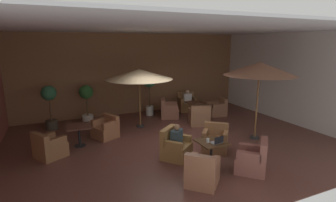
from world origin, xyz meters
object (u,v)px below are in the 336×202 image
(armchair_mid_center_west, at_px, (199,117))
(cafe_table_front_right, at_px, (79,130))
(armchair_mid_center_south, at_px, (169,110))
(potted_tree_mid_left, at_px, (149,87))
(armchair_front_left_west, at_px, (215,141))
(patron_blue_shirt, at_px, (187,97))
(patio_umbrella_tall_red, at_px, (260,69))
(armchair_front_left_south, at_px, (253,160))
(armchair_front_right_east, at_px, (106,129))
(armchair_front_left_north, at_px, (175,147))
(armchair_mid_center_east, at_px, (187,104))
(potted_tree_mid_right, at_px, (50,102))
(armchair_front_right_north, at_px, (49,147))
(cafe_table_mid_center, at_px, (194,105))
(armchair_front_left_east, at_px, (202,172))
(open_laptop, at_px, (217,141))
(patio_umbrella_center_beige, at_px, (139,74))
(armchair_mid_center_north, at_px, (217,109))
(patron_by_window, at_px, (177,136))
(potted_tree_left_corner, at_px, (87,99))
(cafe_table_front_left, at_px, (211,147))
(iced_drink_cup, at_px, (208,140))

(armchair_mid_center_west, bearing_deg, cafe_table_front_right, -175.50)
(armchair_mid_center_south, height_order, potted_tree_mid_left, potted_tree_mid_left)
(armchair_front_left_west, xyz_separation_m, patron_blue_shirt, (1.49, 4.62, 0.39))
(armchair_front_left_west, xyz_separation_m, patio_umbrella_tall_red, (1.87, 0.30, 2.14))
(armchair_front_left_south, relative_size, potted_tree_mid_left, 0.54)
(armchair_front_left_south, xyz_separation_m, armchair_front_right_east, (-2.99, 4.13, -0.03))
(armchair_front_left_west, bearing_deg, armchair_front_left_north, -179.91)
(cafe_table_front_right, relative_size, armchair_mid_center_east, 0.82)
(armchair_mid_center_east, distance_m, potted_tree_mid_right, 6.22)
(armchair_front_right_north, height_order, cafe_table_mid_center, armchair_front_right_north)
(armchair_front_left_east, relative_size, open_laptop, 3.13)
(patio_umbrella_center_beige, bearing_deg, armchair_mid_center_east, 26.89)
(armchair_front_right_east, bearing_deg, armchair_front_left_south, -54.13)
(armchair_mid_center_north, distance_m, patron_by_window, 5.07)
(patron_by_window, bearing_deg, patio_umbrella_center_beige, 91.02)
(armchair_mid_center_north, xyz_separation_m, patron_blue_shirt, (-0.90, 1.26, 0.40))
(armchair_front_left_north, distance_m, potted_tree_mid_right, 5.45)
(armchair_front_left_west, relative_size, cafe_table_front_right, 1.32)
(armchair_mid_center_west, distance_m, potted_tree_left_corner, 4.76)
(open_laptop, bearing_deg, armchair_mid_center_east, 69.51)
(potted_tree_mid_left, bearing_deg, armchair_front_left_north, -101.12)
(cafe_table_front_right, distance_m, armchair_front_right_north, 1.08)
(armchair_mid_center_east, bearing_deg, armchair_front_left_south, -102.77)
(potted_tree_mid_right, xyz_separation_m, patron_blue_shirt, (6.15, 0.33, -0.38))
(armchair_front_left_north, height_order, armchair_mid_center_east, armchair_front_left_north)
(armchair_front_left_west, height_order, armchair_mid_center_north, armchair_front_left_west)
(potted_tree_mid_left, distance_m, patron_blue_shirt, 2.05)
(cafe_table_mid_center, distance_m, patio_umbrella_center_beige, 3.11)
(armchair_front_left_west, bearing_deg, potted_tree_left_corner, 124.59)
(armchair_front_left_north, relative_size, potted_tree_left_corner, 0.67)
(armchair_front_left_east, distance_m, armchair_mid_center_south, 5.78)
(armchair_front_right_north, bearing_deg, potted_tree_mid_right, 88.26)
(armchair_mid_center_north, height_order, potted_tree_mid_right, potted_tree_mid_right)
(cafe_table_mid_center, xyz_separation_m, armchair_mid_center_south, (-1.07, 0.41, -0.24))
(armchair_mid_center_north, relative_size, patron_blue_shirt, 1.41)
(armchair_front_left_east, distance_m, armchair_front_left_west, 2.15)
(armchair_front_left_west, xyz_separation_m, armchair_mid_center_east, (1.50, 4.66, 0.02))
(patio_umbrella_tall_red, bearing_deg, armchair_front_left_north, -174.71)
(armchair_mid_center_east, height_order, armchair_mid_center_south, armchair_mid_center_east)
(patron_blue_shirt, bearing_deg, armchair_front_left_west, -107.84)
(armchair_front_left_west, height_order, patio_umbrella_tall_red, patio_umbrella_tall_red)
(armchair_front_right_east, height_order, patron_blue_shirt, patron_blue_shirt)
(cafe_table_front_left, distance_m, potted_tree_mid_right, 6.50)
(cafe_table_front_right, distance_m, cafe_table_mid_center, 5.31)
(armchair_front_right_north, distance_m, armchair_mid_center_west, 5.70)
(patron_by_window, bearing_deg, armchair_front_left_south, -47.16)
(armchair_front_left_west, distance_m, patron_by_window, 1.41)
(armchair_mid_center_west, relative_size, patio_umbrella_center_beige, 0.38)
(iced_drink_cup, bearing_deg, potted_tree_left_corner, 113.64)
(armchair_front_right_north, bearing_deg, armchair_front_left_east, -43.46)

